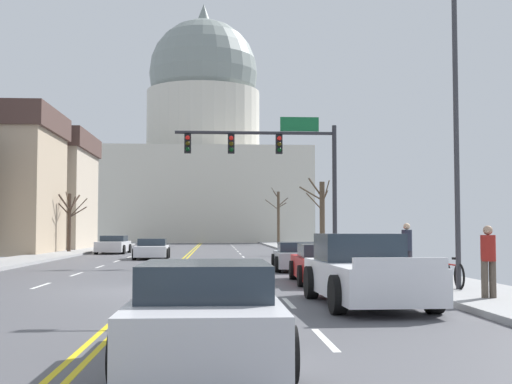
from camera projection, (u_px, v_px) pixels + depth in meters
ground at (151, 290)px, 18.75m from camera, size 20.00×180.00×0.20m
signal_gantry at (278, 157)px, 32.82m from camera, size 7.91×0.41×7.07m
street_lamp_right at (445, 99)px, 17.98m from camera, size 2.32×0.24×8.59m
capitol_building at (203, 152)px, 93.75m from camera, size 28.22×21.44×33.46m
sedan_near_00 at (297, 257)px, 28.02m from camera, size 2.08×4.26×1.18m
sedan_near_01 at (324, 264)px, 21.60m from camera, size 2.06×4.71×1.24m
pickup_truck_near_02 at (365, 273)px, 15.37m from camera, size 2.38×5.32×1.61m
sedan_near_03 at (205, 314)px, 8.81m from camera, size 2.09×4.37×1.29m
sedan_oncoming_00 at (152, 249)px, 38.94m from camera, size 2.11×4.33×1.17m
sedan_oncoming_01 at (113, 245)px, 47.43m from camera, size 2.16×4.40×1.26m
flank_building_01 at (14, 191)px, 56.16m from camera, size 12.69×9.97×9.72m
bare_tree_00 at (322, 214)px, 45.56m from camera, size 1.91×2.23×5.07m
bare_tree_01 at (70, 218)px, 47.71m from camera, size 2.20×3.01×4.29m
bare_tree_02 at (278, 216)px, 74.11m from camera, size 2.53×1.28×6.18m
pedestrian_00 at (488, 258)px, 15.50m from camera, size 0.35×0.34×1.66m
pedestrian_01 at (407, 247)px, 22.07m from camera, size 0.35×0.34×1.78m
bicycle_parked at (452, 274)px, 18.30m from camera, size 0.12×1.77×0.85m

